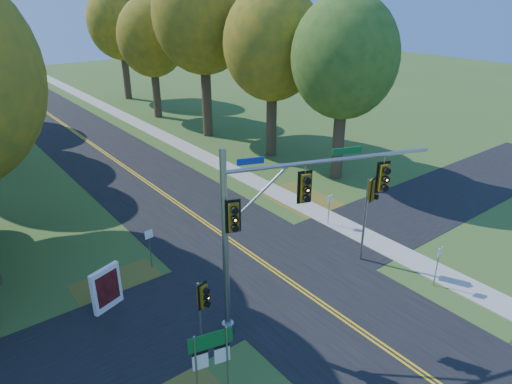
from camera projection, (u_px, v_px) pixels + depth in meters
ground at (302, 290)px, 20.98m from camera, size 160.00×160.00×0.00m
road_main at (302, 290)px, 20.98m from camera, size 8.00×160.00×0.02m
road_cross at (274, 271)px, 22.42m from camera, size 60.00×6.00×0.02m
centerline_left at (300, 291)px, 20.91m from camera, size 0.10×160.00×0.01m
centerline_right at (304, 289)px, 21.03m from camera, size 0.10×160.00×0.01m
sidewalk_east at (387, 247)px, 24.44m from camera, size 1.60×160.00×0.06m
leaf_patch_w_near at (133, 301)px, 20.23m from camera, size 4.00×6.00×0.00m
leaf_patch_e at (316, 206)px, 29.12m from camera, size 3.50×8.00×0.00m
tree_e_a at (345, 58)px, 30.34m from camera, size 7.20×7.20×12.73m
tree_e_b at (273, 44)px, 34.78m from camera, size 7.60×7.60×13.33m
tree_e_c at (203, 16)px, 39.33m from camera, size 8.80×8.80×15.79m
tree_e_d at (152, 38)px, 46.61m from camera, size 7.00×7.00×12.32m
tree_e_e at (121, 22)px, 54.64m from camera, size 7.80×7.80×13.74m
traffic_mast at (279, 213)px, 17.08m from camera, size 8.06×3.18×7.75m
east_signal_pole at (371, 199)px, 21.93m from camera, size 0.50×0.61×4.53m
ped_signal_pole at (203, 301)px, 16.67m from camera, size 0.46×0.55×3.02m
route_sign_cluster at (211, 354)px, 14.29m from camera, size 1.41×0.39×3.10m
info_kiosk at (106, 289)px, 19.43m from camera, size 1.43×0.66×2.00m
reg_sign_e_north at (329, 204)px, 26.33m from camera, size 0.38×0.06×1.97m
reg_sign_e_south at (438, 259)px, 20.74m from camera, size 0.41×0.07×2.12m
reg_sign_w at (149, 241)px, 22.14m from camera, size 0.41×0.07×2.17m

